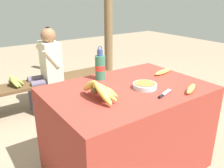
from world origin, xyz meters
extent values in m
plane|color=gray|center=(0.00, 0.00, 0.00)|extent=(12.00, 12.00, 0.00)
cube|color=maroon|center=(0.00, 0.00, 0.37)|extent=(1.24, 0.86, 0.74)
sphere|color=#4C381E|center=(-0.33, -0.06, 0.82)|extent=(0.05, 0.05, 0.05)
ellipsoid|color=#E0C64C|center=(-0.32, -0.13, 0.82)|extent=(0.07, 0.20, 0.16)
ellipsoid|color=#E0C64C|center=(-0.29, -0.12, 0.82)|extent=(0.13, 0.18, 0.14)
ellipsoid|color=#E0C64C|center=(-0.27, -0.09, 0.82)|extent=(0.18, 0.12, 0.14)
ellipsoid|color=#E0C64C|center=(-0.26, -0.06, 0.81)|extent=(0.19, 0.04, 0.12)
ellipsoid|color=#E0C64C|center=(-0.28, -0.02, 0.81)|extent=(0.18, 0.13, 0.11)
ellipsoid|color=#E0C64C|center=(-0.30, 0.01, 0.82)|extent=(0.12, 0.18, 0.14)
ellipsoid|color=#E0C64C|center=(-0.33, 0.03, 0.82)|extent=(0.06, 0.21, 0.16)
cylinder|color=silver|center=(0.10, -0.08, 0.76)|extent=(0.19, 0.19, 0.03)
torus|color=silver|center=(0.10, -0.08, 0.78)|extent=(0.19, 0.19, 0.01)
cylinder|color=olive|center=(0.10, -0.08, 0.78)|extent=(0.15, 0.15, 0.01)
cylinder|color=#337556|center=(-0.07, 0.29, 0.85)|extent=(0.09, 0.09, 0.20)
cylinder|color=red|center=(-0.07, 0.29, 0.85)|extent=(0.09, 0.09, 0.04)
cylinder|color=#33477F|center=(-0.07, 0.29, 0.97)|extent=(0.05, 0.05, 0.05)
torus|color=#33477F|center=(-0.07, 0.29, 1.01)|extent=(0.04, 0.01, 0.04)
ellipsoid|color=#E0C64C|center=(0.33, -0.33, 0.77)|extent=(0.20, 0.12, 0.04)
ellipsoid|color=#E0C64C|center=(0.47, 0.08, 0.77)|extent=(0.22, 0.07, 0.04)
cube|color=#BCBCC1|center=(0.15, -0.25, 0.75)|extent=(0.13, 0.07, 0.00)
cylinder|color=black|center=(0.07, -0.28, 0.75)|extent=(0.06, 0.04, 0.02)
cube|color=brown|center=(-0.10, 1.49, 0.38)|extent=(1.66, 0.32, 0.04)
cube|color=brown|center=(0.64, 1.37, 0.18)|extent=(0.06, 0.06, 0.36)
cube|color=brown|center=(0.64, 1.61, 0.18)|extent=(0.06, 0.06, 0.36)
cylinder|color=#564C60|center=(-0.32, 1.39, 0.20)|extent=(0.09, 0.09, 0.40)
cylinder|color=#564C60|center=(-0.20, 1.37, 0.41)|extent=(0.31, 0.12, 0.09)
cylinder|color=#564C60|center=(-0.31, 1.57, 0.20)|extent=(0.09, 0.09, 0.40)
cylinder|color=#564C60|center=(-0.19, 1.56, 0.41)|extent=(0.31, 0.12, 0.09)
cube|color=beige|center=(-0.06, 1.46, 0.64)|extent=(0.23, 0.36, 0.48)
cylinder|color=beige|center=(-0.10, 1.30, 0.72)|extent=(0.21, 0.08, 0.25)
cylinder|color=beige|center=(-0.08, 1.62, 0.72)|extent=(0.21, 0.08, 0.25)
sphere|color=brown|center=(-0.06, 1.46, 0.96)|extent=(0.18, 0.18, 0.18)
sphere|color=black|center=(-0.06, 1.46, 1.03)|extent=(0.07, 0.07, 0.07)
sphere|color=#4C381E|center=(-0.55, 1.49, 0.47)|extent=(0.05, 0.05, 0.05)
ellipsoid|color=#8EA842|center=(-0.53, 1.43, 0.47)|extent=(0.09, 0.16, 0.12)
ellipsoid|color=#8EA842|center=(-0.51, 1.43, 0.47)|extent=(0.13, 0.16, 0.14)
ellipsoid|color=#8EA842|center=(-0.49, 1.47, 0.48)|extent=(0.17, 0.09, 0.15)
ellipsoid|color=#8EA842|center=(-0.49, 1.51, 0.47)|extent=(0.18, 0.09, 0.13)
ellipsoid|color=#8EA842|center=(-0.50, 1.54, 0.47)|extent=(0.16, 0.15, 0.15)
ellipsoid|color=#8EA842|center=(-0.53, 1.55, 0.47)|extent=(0.09, 0.19, 0.12)
camera|label=1|loc=(-1.09, -1.32, 1.42)|focal=38.00mm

